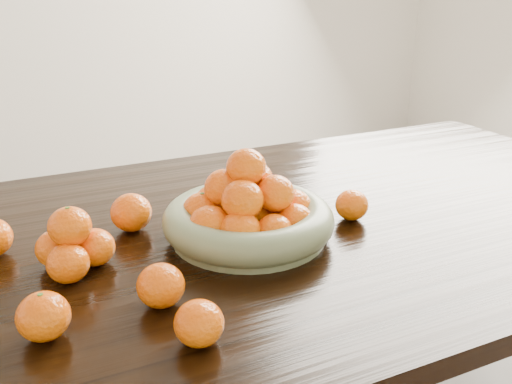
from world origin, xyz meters
name	(u,v)px	position (x,y,z in m)	size (l,w,h in m)	color
dining_table	(257,263)	(0.00, 0.00, 0.66)	(2.00, 1.00, 0.75)	black
fruit_bowl	(248,214)	(-0.04, -0.05, 0.80)	(0.33, 0.33, 0.18)	#6B7455
orange_pyramid	(72,246)	(-0.37, -0.04, 0.80)	(0.13, 0.14, 0.12)	#FF6907
loose_orange_0	(43,316)	(-0.44, -0.22, 0.78)	(0.07, 0.07, 0.07)	#FF6907
loose_orange_1	(161,286)	(-0.26, -0.21, 0.78)	(0.07, 0.07, 0.07)	#FF6907
loose_orange_2	(352,205)	(0.19, -0.06, 0.78)	(0.07, 0.07, 0.06)	#FF6907
loose_orange_4	(131,212)	(-0.24, 0.08, 0.79)	(0.08, 0.08, 0.08)	#FF6907
loose_orange_5	(199,323)	(-0.24, -0.33, 0.78)	(0.07, 0.07, 0.07)	#FF6907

